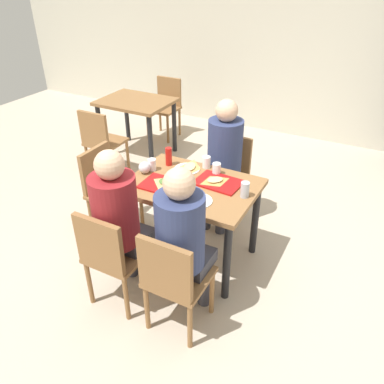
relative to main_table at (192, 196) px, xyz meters
The scene contains 27 objects.
ground_plane 0.64m from the main_table, ahead, with size 10.00×10.00×0.02m, color #B7A893.
back_wall 3.29m from the main_table, 90.00° to the left, with size 10.00×0.10×2.80m, color beige.
main_table is the anchor object (origin of this frame).
chair_near_left 0.81m from the main_table, 108.86° to the right, with size 0.40×0.40×0.84m.
chair_near_right 0.81m from the main_table, 71.14° to the right, with size 0.40×0.40×0.84m.
chair_far_side 0.77m from the main_table, 90.00° to the left, with size 0.40×0.40×0.84m.
chair_left_end 0.91m from the main_table, behind, with size 0.40×0.40×0.84m.
person_in_red 0.67m from the main_table, 112.77° to the right, with size 0.32×0.42×1.25m.
person_in_brown_jacket 0.67m from the main_table, 67.23° to the right, with size 0.32×0.42×1.25m.
person_far_side 0.62m from the main_table, 90.00° to the left, with size 0.32×0.42×1.25m.
tray_red_near 0.25m from the main_table, 144.39° to the right, with size 0.36×0.26×0.02m, color #B21414.
tray_red_far 0.24m from the main_table, 31.55° to the left, with size 0.36×0.26×0.02m, color #B21414.
paper_plate_center 0.28m from the main_table, 127.29° to the left, with size 0.22×0.22×0.01m, color white.
paper_plate_near_edge 0.28m from the main_table, 52.71° to the right, with size 0.22×0.22×0.01m, color white.
pizza_slice_a 0.25m from the main_table, 149.24° to the right, with size 0.19×0.17×0.02m.
pizza_slice_b 0.23m from the main_table, 33.15° to the left, with size 0.22×0.23×0.02m.
pizza_slice_c 0.29m from the main_table, 122.15° to the left, with size 0.19×0.26×0.02m.
plastic_cup_a 0.35m from the main_table, 94.70° to the left, with size 0.07×0.07×0.10m, color white.
plastic_cup_b 0.35m from the main_table, 85.30° to the right, with size 0.07×0.07×0.10m, color white.
plastic_cup_c 0.45m from the main_table, behind, with size 0.07×0.07×0.10m, color white.
plastic_cup_d 0.31m from the main_table, 66.75° to the left, with size 0.07×0.07×0.10m, color white.
soda_can 0.47m from the main_table, ahead, with size 0.07×0.07×0.12m, color #B7BCC6.
condiment_bottle 0.44m from the main_table, 148.78° to the left, with size 0.06×0.06×0.16m, color red.
foil_bundle 0.47m from the main_table, behind, with size 0.10×0.10×0.10m, color silver.
background_table 2.24m from the main_table, 136.52° to the left, with size 0.90×0.70×0.74m.
background_chair_near 1.82m from the main_table, 153.58° to the left, with size 0.40×0.40×0.84m.
background_chair_far 2.80m from the main_table, 125.54° to the left, with size 0.40×0.40×0.84m.
Camera 1 is at (1.23, -2.33, 2.27)m, focal length 35.81 mm.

